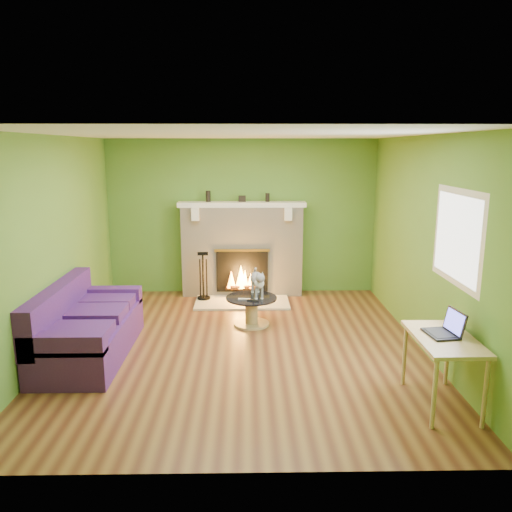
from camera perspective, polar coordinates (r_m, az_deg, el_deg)
The scene contains 22 objects.
floor at distance 6.38m, azimuth -1.74°, elevation -10.30°, with size 5.00×5.00×0.00m, color #542A18.
ceiling at distance 5.90m, azimuth -1.90°, elevation 13.74°, with size 5.00×5.00×0.00m, color white.
wall_back at distance 8.47m, azimuth -1.60°, elevation 4.46°, with size 5.00×5.00×0.00m, color #527E29.
wall_front at distance 3.58m, azimuth -2.33°, elevation -6.40°, with size 5.00×5.00×0.00m, color #527E29.
wall_left at distance 6.44m, azimuth -22.26°, elevation 1.08°, with size 5.00×5.00×0.00m, color #527E29.
wall_right at distance 6.38m, azimuth 18.82°, elevation 1.24°, with size 5.00×5.00×0.00m, color #527E29.
window_frame at distance 5.51m, azimuth 22.02°, elevation 2.00°, with size 1.20×1.20×0.00m, color silver.
window_pane at distance 5.51m, azimuth 21.94°, elevation 2.00°, with size 1.06×1.06×0.00m, color white.
fireplace at distance 8.38m, azimuth -1.59°, elevation 0.71°, with size 2.10×0.46×1.58m.
hearth at distance 8.07m, azimuth -1.59°, elevation -5.30°, with size 1.50×0.75×0.03m, color beige.
mantel at distance 8.24m, azimuth -1.62°, elevation 5.92°, with size 2.10×0.28×0.08m, color white.
sofa at distance 6.36m, azimuth -18.95°, elevation -7.86°, with size 0.88×1.92×0.86m.
coffee_table at distance 7.04m, azimuth -0.52°, elevation -6.06°, with size 0.72×0.72×0.41m.
desk at distance 5.13m, azimuth 20.67°, elevation -9.52°, with size 0.55×0.94×0.70m.
cat at distance 6.99m, azimuth 0.12°, elevation -3.02°, with size 0.24×0.65×0.40m, color slate, non-canonical shape.
remote_silver at distance 6.88m, azimuth -1.35°, elevation -4.95°, with size 0.17×0.04×0.02m, color #979699.
remote_black at distance 6.82m, azimuth -0.34°, elevation -5.10°, with size 0.16×0.04×0.02m, color black.
laptop at distance 5.10m, azimuth 20.43°, elevation -7.14°, with size 0.29×0.33×0.25m, color black, non-canonical shape.
fire_tools at distance 8.13m, azimuth -6.04°, elevation -2.23°, with size 0.21×0.21×0.79m, color black, non-canonical shape.
mantel_vase_left at distance 8.28m, azimuth -5.49°, elevation 6.81°, with size 0.08×0.08×0.18m, color black.
mantel_vase_right at distance 8.26m, azimuth 1.32°, elevation 6.71°, with size 0.07×0.07×0.14m, color black.
mantel_box at distance 8.26m, azimuth -1.59°, elevation 6.57°, with size 0.12×0.08×0.10m, color black.
Camera 1 is at (0.08, -5.89, 2.44)m, focal length 35.00 mm.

